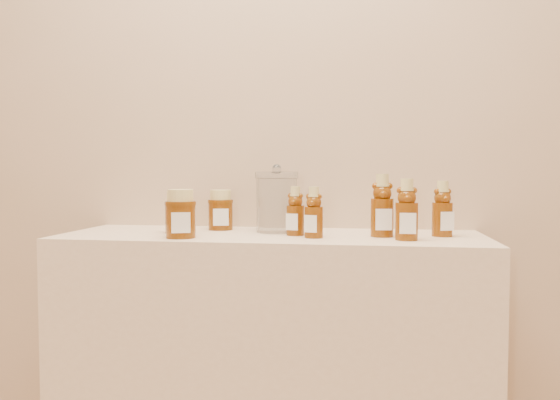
% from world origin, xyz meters
% --- Properties ---
extents(wall_back, '(3.50, 0.02, 2.70)m').
position_xyz_m(wall_back, '(0.00, 1.75, 1.35)').
color(wall_back, tan).
rests_on(wall_back, ground).
extents(display_table, '(1.20, 0.40, 0.90)m').
position_xyz_m(display_table, '(0.00, 1.55, 0.45)').
color(display_table, beige).
rests_on(display_table, ground).
extents(bear_bottle_back_left, '(0.06, 0.06, 0.16)m').
position_xyz_m(bear_bottle_back_left, '(0.07, 1.54, 0.98)').
color(bear_bottle_back_left, '#562806').
rests_on(bear_bottle_back_left, display_table).
extents(bear_bottle_back_mid, '(0.07, 0.07, 0.20)m').
position_xyz_m(bear_bottle_back_mid, '(0.31, 1.54, 1.00)').
color(bear_bottle_back_mid, '#562806').
rests_on(bear_bottle_back_mid, display_table).
extents(bear_bottle_back_right, '(0.08, 0.08, 0.17)m').
position_xyz_m(bear_bottle_back_right, '(0.48, 1.58, 0.99)').
color(bear_bottle_back_right, '#562806').
rests_on(bear_bottle_back_right, display_table).
extents(bear_bottle_front_left, '(0.07, 0.07, 0.16)m').
position_xyz_m(bear_bottle_front_left, '(0.13, 1.49, 0.98)').
color(bear_bottle_front_left, '#562806').
rests_on(bear_bottle_front_left, display_table).
extents(bear_bottle_front_right, '(0.06, 0.06, 0.18)m').
position_xyz_m(bear_bottle_front_right, '(0.37, 1.47, 0.99)').
color(bear_bottle_front_right, '#562806').
rests_on(bear_bottle_front_right, display_table).
extents(honey_jar_left, '(0.09, 0.09, 0.12)m').
position_xyz_m(honey_jar_left, '(-0.27, 1.54, 0.96)').
color(honey_jar_left, '#562806').
rests_on(honey_jar_left, display_table).
extents(honey_jar_back, '(0.10, 0.10, 0.12)m').
position_xyz_m(honey_jar_back, '(-0.18, 1.65, 0.96)').
color(honey_jar_back, '#562806').
rests_on(honey_jar_back, display_table).
extents(honey_jar_front, '(0.11, 0.11, 0.13)m').
position_xyz_m(honey_jar_front, '(-0.23, 1.43, 0.97)').
color(honey_jar_front, '#562806').
rests_on(honey_jar_front, display_table).
extents(glass_canister, '(0.16, 0.16, 0.20)m').
position_xyz_m(glass_canister, '(0.01, 1.61, 1.00)').
color(glass_canister, white).
rests_on(glass_canister, display_table).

